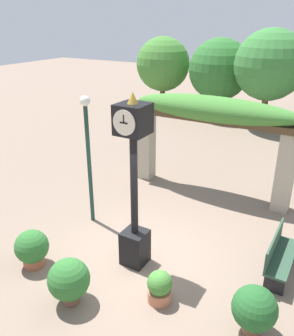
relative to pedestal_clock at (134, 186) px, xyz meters
The scene contains 9 objects.
ground_plane 1.81m from the pedestal_clock, 65.80° to the left, with size 60.00×60.00×0.00m, color #7F6B5B.
pedestal_clock is the anchor object (origin of this frame).
pergola 3.94m from the pedestal_clock, 88.81° to the left, with size 5.27×1.05×2.87m.
potted_plant_near_left 2.09m from the pedestal_clock, 104.25° to the right, with size 0.77×0.77×0.90m.
potted_plant_near_right 2.54m from the pedestal_clock, 146.52° to the right, with size 0.71×0.71×0.83m.
potted_plant_far_left 3.02m from the pedestal_clock, 12.95° to the right, with size 0.74×0.74×0.91m.
potted_plant_far_right 1.93m from the pedestal_clock, 36.52° to the right, with size 0.47×0.47×0.64m.
park_bench 3.24m from the pedestal_clock, 23.29° to the left, with size 0.42×1.48×0.89m.
lamp_post 2.07m from the pedestal_clock, 154.29° to the left, with size 0.24×0.24×3.23m.
Camera 1 is at (3.29, -5.43, 4.86)m, focal length 38.00 mm.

